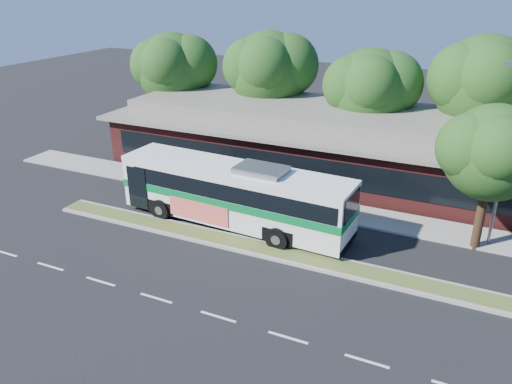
# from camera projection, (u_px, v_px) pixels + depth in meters

# --- Properties ---
(ground) EXTENTS (120.00, 120.00, 0.00)m
(ground) POSITION_uv_depth(u_px,v_px,m) (268.00, 258.00, 24.14)
(ground) COLOR black
(ground) RESTS_ON ground
(median_strip) EXTENTS (26.00, 1.10, 0.15)m
(median_strip) POSITION_uv_depth(u_px,v_px,m) (273.00, 251.00, 24.61)
(median_strip) COLOR #475022
(median_strip) RESTS_ON ground
(sidewalk) EXTENTS (44.00, 2.60, 0.12)m
(sidewalk) POSITION_uv_depth(u_px,v_px,m) (311.00, 207.00, 29.45)
(sidewalk) COLOR gray
(sidewalk) RESTS_ON ground
(parking_lot) EXTENTS (14.00, 12.00, 0.01)m
(parking_lot) POSITION_uv_depth(u_px,v_px,m) (110.00, 150.00, 39.43)
(parking_lot) COLOR black
(parking_lot) RESTS_ON ground
(plaza_building) EXTENTS (33.20, 11.20, 4.45)m
(plaza_building) POSITION_uv_depth(u_px,v_px,m) (344.00, 143.00, 34.13)
(plaza_building) COLOR #531B1A
(plaza_building) RESTS_ON ground
(lamp_post) EXTENTS (0.93, 0.18, 9.07)m
(lamp_post) POSITION_uv_depth(u_px,v_px,m) (506.00, 153.00, 23.51)
(lamp_post) COLOR slate
(lamp_post) RESTS_ON ground
(tree_bg_a) EXTENTS (6.47, 5.80, 8.63)m
(tree_bg_a) POSITION_uv_depth(u_px,v_px,m) (178.00, 68.00, 40.08)
(tree_bg_a) COLOR black
(tree_bg_a) RESTS_ON ground
(tree_bg_b) EXTENTS (6.69, 6.00, 9.00)m
(tree_bg_b) POSITION_uv_depth(u_px,v_px,m) (275.00, 69.00, 37.71)
(tree_bg_b) COLOR black
(tree_bg_b) RESTS_ON ground
(tree_bg_c) EXTENTS (6.24, 5.60, 8.26)m
(tree_bg_c) POSITION_uv_depth(u_px,v_px,m) (376.00, 88.00, 34.01)
(tree_bg_c) COLOR black
(tree_bg_c) RESTS_ON ground
(tree_bg_d) EXTENTS (6.91, 6.20, 9.37)m
(tree_bg_d) POSITION_uv_depth(u_px,v_px,m) (491.00, 81.00, 31.80)
(tree_bg_d) COLOR black
(tree_bg_d) RESTS_ON ground
(transit_bus) EXTENTS (13.17, 3.56, 3.66)m
(transit_bus) POSITION_uv_depth(u_px,v_px,m) (235.00, 191.00, 26.64)
(transit_bus) COLOR silver
(transit_bus) RESTS_ON ground
(sedan) EXTENTS (4.87, 2.95, 1.32)m
(sedan) POSITION_uv_depth(u_px,v_px,m) (154.00, 150.00, 37.18)
(sedan) COLOR silver
(sedan) RESTS_ON ground
(sidewalk_tree) EXTENTS (5.08, 4.56, 7.32)m
(sidewalk_tree) POSITION_uv_depth(u_px,v_px,m) (501.00, 151.00, 23.02)
(sidewalk_tree) COLOR black
(sidewalk_tree) RESTS_ON ground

